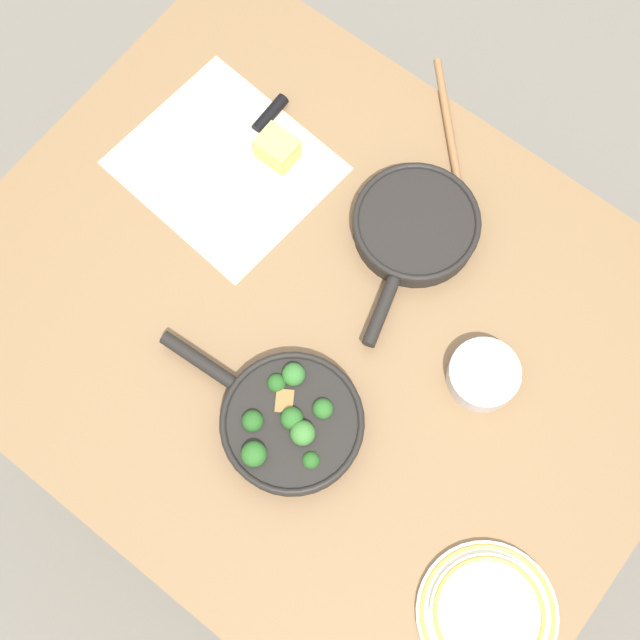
% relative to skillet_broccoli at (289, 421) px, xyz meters
% --- Properties ---
extents(ground_plane, '(14.00, 14.00, 0.00)m').
position_rel_skillet_broccoli_xyz_m(ground_plane, '(-0.07, 0.17, -0.81)').
color(ground_plane, slate).
extents(dining_table_red, '(1.28, 1.02, 0.78)m').
position_rel_skillet_broccoli_xyz_m(dining_table_red, '(-0.07, 0.17, -0.10)').
color(dining_table_red, olive).
rests_on(dining_table_red, ground_plane).
extents(skillet_broccoli, '(0.39, 0.24, 0.07)m').
position_rel_skillet_broccoli_xyz_m(skillet_broccoli, '(0.00, 0.00, 0.00)').
color(skillet_broccoli, black).
rests_on(skillet_broccoli, dining_table_red).
extents(skillet_eggs, '(0.23, 0.35, 0.05)m').
position_rel_skillet_broccoli_xyz_m(skillet_eggs, '(-0.04, 0.42, -0.00)').
color(skillet_eggs, black).
rests_on(skillet_eggs, dining_table_red).
extents(wooden_spoon, '(0.29, 0.30, 0.02)m').
position_rel_skillet_broccoli_xyz_m(wooden_spoon, '(-0.05, 0.56, -0.02)').
color(wooden_spoon, '#996B42').
rests_on(wooden_spoon, dining_table_red).
extents(parchment_sheet, '(0.39, 0.35, 0.00)m').
position_rel_skillet_broccoli_xyz_m(parchment_sheet, '(-0.40, 0.31, -0.03)').
color(parchment_sheet, beige).
rests_on(parchment_sheet, dining_table_red).
extents(grater_knife, '(0.03, 0.27, 0.02)m').
position_rel_skillet_broccoli_xyz_m(grater_knife, '(-0.40, 0.39, -0.02)').
color(grater_knife, silver).
rests_on(grater_knife, dining_table_red).
extents(cheese_block, '(0.07, 0.06, 0.05)m').
position_rel_skillet_broccoli_xyz_m(cheese_block, '(-0.33, 0.39, 0.00)').
color(cheese_block, '#EACC66').
rests_on(cheese_block, dining_table_red).
extents(dinner_plate_stack, '(0.23, 0.23, 0.03)m').
position_rel_skillet_broccoli_xyz_m(dinner_plate_stack, '(0.44, -0.05, -0.01)').
color(dinner_plate_stack, white).
rests_on(dinner_plate_stack, dining_table_red).
extents(prep_bowl_steel, '(0.12, 0.12, 0.04)m').
position_rel_skillet_broccoli_xyz_m(prep_bowl_steel, '(0.21, 0.27, -0.01)').
color(prep_bowl_steel, '#B7B7BC').
rests_on(prep_bowl_steel, dining_table_red).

